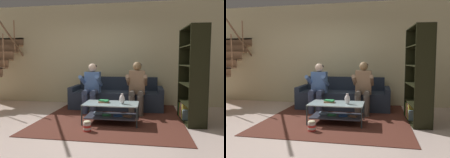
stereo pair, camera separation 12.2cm
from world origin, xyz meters
The scene contains 11 objects.
ground centered at (0.00, 0.00, 0.00)m, with size 16.80×16.80×0.00m, color beige.
back_partition centered at (0.00, 2.46, 1.45)m, with size 8.40×0.12×2.90m, color beige.
couch centered at (0.27, 1.86, 0.29)m, with size 2.41×0.85×0.81m.
person_seated_left centered at (-0.28, 1.35, 0.66)m, with size 0.50×0.58×1.20m.
person_seated_right centered at (0.83, 1.36, 0.68)m, with size 0.50×0.58×1.24m.
coffee_table centered at (0.36, 0.45, 0.27)m, with size 1.10×0.62×0.41m.
area_rug centered at (0.32, 1.03, 0.01)m, with size 3.00×3.36×0.01m.
vase centered at (0.59, 0.41, 0.51)m, with size 0.11×0.11×0.21m.
book_stack centered at (0.20, 0.48, 0.44)m, with size 0.24×0.17×0.05m.
bookshelf centered at (2.03, 0.87, 0.81)m, with size 0.42×1.03×1.95m.
popcorn_tub centered at (0.03, -0.16, 0.10)m, with size 0.14×0.14×0.20m.
Camera 1 is at (1.09, -3.86, 1.28)m, focal length 35.00 mm.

